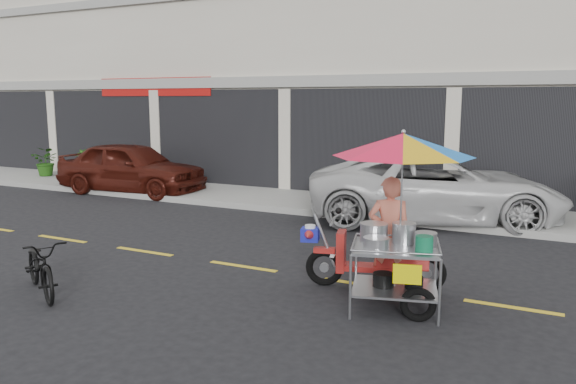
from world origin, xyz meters
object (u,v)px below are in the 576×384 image
at_px(maroon_sedan, 131,167).
at_px(white_pickup, 435,188).
at_px(near_bicycle, 41,266).
at_px(food_vendor_rig, 395,194).

bearing_deg(maroon_sedan, white_pickup, -93.90).
bearing_deg(near_bicycle, food_vendor_rig, -37.23).
height_order(white_pickup, near_bicycle, white_pickup).
height_order(maroon_sedan, food_vendor_rig, food_vendor_rig).
distance_m(maroon_sedan, white_pickup, 8.47).
relative_size(maroon_sedan, food_vendor_rig, 1.66).
distance_m(white_pickup, food_vendor_rig, 5.21).
xyz_separation_m(maroon_sedan, white_pickup, (8.47, 0.00, 0.02)).
relative_size(maroon_sedan, white_pickup, 0.80).
bearing_deg(near_bicycle, white_pickup, 1.01).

